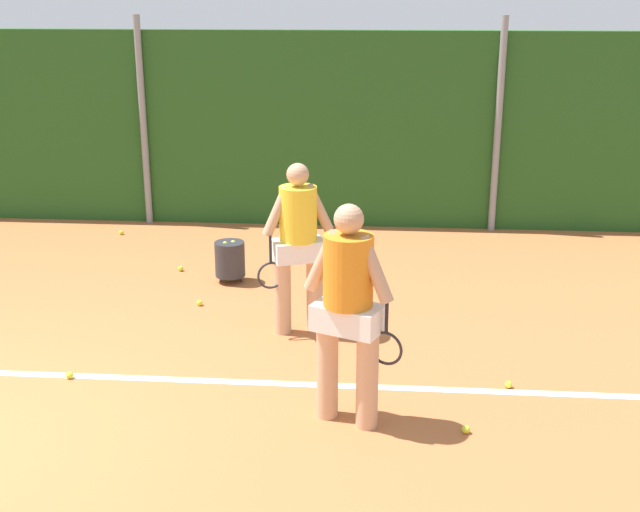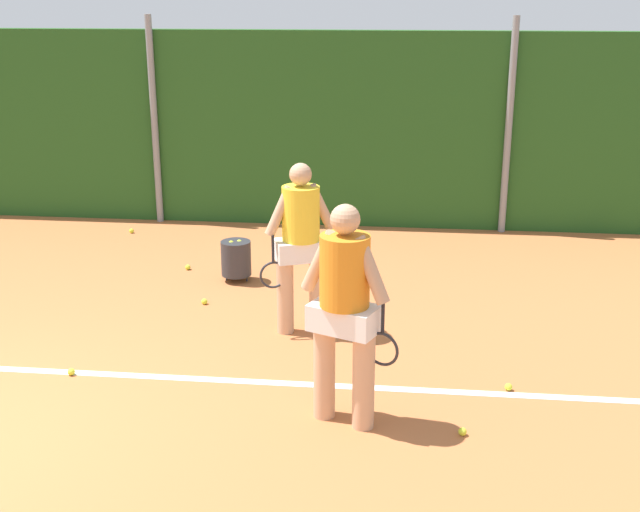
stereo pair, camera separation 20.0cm
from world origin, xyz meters
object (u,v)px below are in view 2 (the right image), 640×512
Objects in this scene: tennis_ball_4 at (71,372)px; tennis_ball_8 at (322,372)px; ball_hopper at (236,258)px; player_foreground_near at (345,304)px; tennis_ball_0 at (345,283)px; tennis_ball_3 at (462,432)px; tennis_ball_5 at (188,267)px; tennis_ball_7 at (132,231)px; player_midcourt at (301,239)px; tennis_ball_6 at (204,302)px; tennis_ball_1 at (509,387)px.

tennis_ball_4 and tennis_ball_8 have the same top height.
ball_hopper is 7.78× the size of tennis_ball_4.
player_foreground_near reaches higher than tennis_ball_4.
tennis_ball_0 is 3.54m from tennis_ball_3.
tennis_ball_5 is at bearing 169.62° from tennis_ball_0.
ball_hopper is at bearing 118.12° from tennis_ball_8.
tennis_ball_7 and tennis_ball_8 have the same top height.
tennis_ball_3 and tennis_ball_5 have the same top height.
tennis_ball_5 is 3.43m from tennis_ball_8.
player_midcourt is 1.85m from ball_hopper.
player_foreground_near is 3.56× the size of ball_hopper.
tennis_ball_6 is (0.50, -1.15, 0.00)m from tennis_ball_5.
tennis_ball_3 is at bearing 106.40° from player_midcourt.
tennis_ball_3 is 3.74m from tennis_ball_6.
ball_hopper is at bearing 139.42° from tennis_ball_1.
player_foreground_near is 1.30m from tennis_ball_8.
tennis_ball_1 is (1.65, -2.51, 0.00)m from tennis_ball_0.
tennis_ball_1 is at bearing 128.38° from player_midcourt.
player_foreground_near is at bearing -55.34° from tennis_ball_7.
tennis_ball_8 is at bearing -90.36° from tennis_ball_0.
player_foreground_near is 27.68× the size of tennis_ball_6.
tennis_ball_8 is at bearing -47.37° from tennis_ball_6.
player_midcourt is at bearing -46.17° from tennis_ball_5.
tennis_ball_1 is 1.00× the size of tennis_ball_4.
player_foreground_near is 2.79m from tennis_ball_4.
tennis_ball_5 is at bearing 125.79° from tennis_ball_8.
ball_hopper is at bearing -25.83° from tennis_ball_5.
tennis_ball_1 is 0.93m from tennis_ball_3.
tennis_ball_0 and tennis_ball_5 have the same top height.
tennis_ball_6 is at bearing 132.63° from tennis_ball_8.
tennis_ball_0 is at bearing 117.49° from player_foreground_near.
tennis_ball_3 is (-0.44, -0.82, 0.00)m from tennis_ball_1.
tennis_ball_0 is at bearing 89.64° from tennis_ball_8.
tennis_ball_3 and tennis_ball_8 have the same top height.
tennis_ball_1 and tennis_ball_8 have the same top height.
player_foreground_near is 3.67m from ball_hopper.
tennis_ball_6 is at bearing -103.80° from ball_hopper.
player_midcourt is 26.63× the size of tennis_ball_1.
tennis_ball_4 is (-3.50, 0.68, 0.00)m from tennis_ball_3.
tennis_ball_6 is 1.00× the size of tennis_ball_7.
tennis_ball_5 is at bearing 145.41° from player_foreground_near.
ball_hopper is 7.78× the size of tennis_ball_8.
ball_hopper reaches higher than tennis_ball_3.
ball_hopper is 7.78× the size of tennis_ball_7.
player_midcourt is 2.52m from tennis_ball_4.
tennis_ball_6 is 1.00× the size of tennis_ball_8.
tennis_ball_5 is (-3.67, 2.88, 0.00)m from tennis_ball_1.
player_midcourt reaches higher than tennis_ball_3.
tennis_ball_7 is at bearing 129.51° from tennis_ball_5.
ball_hopper reaches higher than tennis_ball_0.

